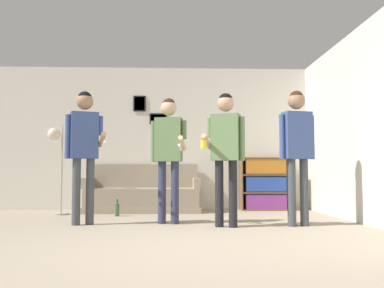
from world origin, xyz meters
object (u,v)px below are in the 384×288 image
(couch, at_px, (143,196))
(bottle_on_floor, at_px, (117,209))
(person_watcher_holding_cup, at_px, (226,144))
(person_spectator_near_bookshelf, at_px, (297,141))
(person_player_foreground_left, at_px, (84,141))
(bookshelf, at_px, (265,184))
(floor_lamp, at_px, (62,142))
(person_player_foreground_center, at_px, (169,146))

(couch, xyz_separation_m, bottle_on_floor, (-0.35, -0.77, -0.18))
(person_watcher_holding_cup, xyz_separation_m, bottle_on_floor, (-1.58, 1.46, -0.96))
(person_spectator_near_bookshelf, bearing_deg, bottle_on_floor, 151.21)
(couch, xyz_separation_m, person_watcher_holding_cup, (1.23, -2.23, 0.78))
(couch, height_order, person_player_foreground_left, person_player_foreground_left)
(bookshelf, bearing_deg, person_spectator_near_bookshelf, -91.52)
(floor_lamp, height_order, person_watcher_holding_cup, person_watcher_holding_cup)
(person_player_foreground_center, distance_m, person_spectator_near_bookshelf, 1.72)
(person_watcher_holding_cup, bearing_deg, floor_lamp, 145.59)
(floor_lamp, relative_size, person_spectator_near_bookshelf, 0.87)
(floor_lamp, xyz_separation_m, person_player_foreground_left, (0.67, -1.44, -0.09))
(person_player_foreground_left, distance_m, person_watcher_holding_cup, 1.90)
(floor_lamp, distance_m, person_player_foreground_center, 2.26)
(person_watcher_holding_cup, height_order, bottle_on_floor, person_watcher_holding_cup)
(floor_lamp, distance_m, person_player_foreground_left, 1.59)
(person_player_foreground_center, bearing_deg, bookshelf, 49.29)
(person_player_foreground_left, relative_size, person_spectator_near_bookshelf, 1.01)
(couch, xyz_separation_m, bookshelf, (2.24, 0.20, 0.20))
(couch, distance_m, person_spectator_near_bookshelf, 3.17)
(bookshelf, xyz_separation_m, person_watcher_holding_cup, (-1.01, -2.43, 0.58))
(couch, relative_size, floor_lamp, 1.32)
(person_spectator_near_bookshelf, bearing_deg, person_player_foreground_center, 169.36)
(couch, xyz_separation_m, person_spectator_near_bookshelf, (2.18, -2.16, 0.82))
(floor_lamp, xyz_separation_m, person_spectator_near_bookshelf, (3.50, -1.68, -0.11))
(person_player_foreground_center, distance_m, person_watcher_holding_cup, 0.84)
(floor_lamp, bearing_deg, person_player_foreground_left, -65.05)
(bookshelf, distance_m, person_spectator_near_bookshelf, 2.44)
(person_spectator_near_bookshelf, distance_m, bottle_on_floor, 3.06)
(floor_lamp, height_order, person_player_foreground_center, person_player_foreground_center)
(bookshelf, bearing_deg, bottle_on_floor, -159.54)
(bookshelf, distance_m, person_player_foreground_center, 2.75)
(person_watcher_holding_cup, bearing_deg, bookshelf, 67.34)
(couch, bearing_deg, person_spectator_near_bookshelf, -44.76)
(person_watcher_holding_cup, distance_m, bottle_on_floor, 2.36)
(floor_lamp, xyz_separation_m, bottle_on_floor, (0.97, -0.29, -1.10))
(person_player_foreground_center, bearing_deg, bottle_on_floor, 128.00)
(bookshelf, relative_size, person_player_foreground_center, 0.57)
(person_player_foreground_center, bearing_deg, floor_lamp, 142.98)
(person_player_foreground_left, height_order, person_watcher_holding_cup, person_player_foreground_left)
(couch, distance_m, person_watcher_holding_cup, 2.66)
(floor_lamp, xyz_separation_m, person_watcher_holding_cup, (2.55, -1.74, -0.14))
(person_watcher_holding_cup, xyz_separation_m, person_spectator_near_bookshelf, (0.95, 0.07, 0.04))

